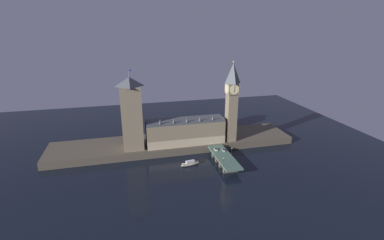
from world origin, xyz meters
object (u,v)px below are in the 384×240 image
(pedestrian_near_rail, at_px, (221,160))
(street_lamp_far, at_px, (211,146))
(street_lamp_near, at_px, (223,161))
(clock_tower, at_px, (232,100))
(street_lamp_mid, at_px, (232,151))
(car_southbound_trail, at_px, (223,150))
(boat_upstream, at_px, (190,164))
(victoria_tower, at_px, (132,114))
(car_northbound_lead, at_px, (216,150))

(pedestrian_near_rail, distance_m, street_lamp_far, 22.91)
(street_lamp_near, bearing_deg, street_lamp_far, 90.00)
(clock_tower, relative_size, street_lamp_mid, 10.29)
(car_southbound_trail, height_order, pedestrian_near_rail, pedestrian_near_rail)
(clock_tower, relative_size, boat_upstream, 4.48)
(victoria_tower, xyz_separation_m, street_lamp_near, (63.58, -49.59, -26.75))
(car_southbound_trail, xyz_separation_m, street_lamp_mid, (3.35, -10.13, 3.75))
(street_lamp_near, xyz_separation_m, boat_upstream, (-21.15, 18.40, -9.06))
(car_northbound_lead, bearing_deg, pedestrian_near_rail, -98.22)
(street_lamp_far, bearing_deg, victoria_tower, 162.42)
(clock_tower, height_order, street_lamp_far, clock_tower)
(clock_tower, xyz_separation_m, car_northbound_lead, (-19.89, -18.37, -37.38))
(street_lamp_mid, bearing_deg, clock_tower, 70.95)
(street_lamp_mid, xyz_separation_m, boat_upstream, (-33.76, 3.68, -9.36))
(victoria_tower, height_order, car_southbound_trail, victoria_tower)
(clock_tower, xyz_separation_m, car_southbound_trail, (-13.99, -20.68, -37.49))
(street_lamp_mid, distance_m, street_lamp_far, 19.39)
(street_lamp_mid, bearing_deg, street_lamp_far, 130.57)
(clock_tower, bearing_deg, street_lamp_far, -145.31)
(clock_tower, distance_m, street_lamp_near, 61.42)
(victoria_tower, relative_size, car_northbound_lead, 16.31)
(street_lamp_far, bearing_deg, car_northbound_lead, -34.25)
(car_southbound_trail, relative_size, street_lamp_far, 0.75)
(street_lamp_near, height_order, street_lamp_far, street_lamp_near)
(street_lamp_far, bearing_deg, pedestrian_near_rail, -88.99)
(clock_tower, xyz_separation_m, street_lamp_near, (-23.24, -45.53, -34.05))
(victoria_tower, bearing_deg, boat_upstream, -36.32)
(boat_upstream, bearing_deg, street_lamp_mid, -6.22)
(street_lamp_mid, bearing_deg, street_lamp_near, -130.57)
(car_northbound_lead, distance_m, boat_upstream, 26.65)
(pedestrian_near_rail, xyz_separation_m, boat_upstream, (-21.55, 11.68, -5.93))
(victoria_tower, height_order, street_lamp_mid, victoria_tower)
(pedestrian_near_rail, relative_size, street_lamp_far, 0.29)
(car_northbound_lead, bearing_deg, street_lamp_far, 145.75)
(car_northbound_lead, relative_size, pedestrian_near_rail, 2.34)
(car_southbound_trail, bearing_deg, street_lamp_mid, -71.69)
(car_northbound_lead, relative_size, street_lamp_near, 0.64)
(car_southbound_trail, bearing_deg, pedestrian_near_rail, -116.03)
(car_northbound_lead, relative_size, street_lamp_mid, 0.59)
(car_northbound_lead, bearing_deg, clock_tower, 42.72)
(street_lamp_near, distance_m, street_lamp_mid, 19.38)
(victoria_tower, xyz_separation_m, car_southbound_trail, (72.83, -24.74, -30.20))
(street_lamp_near, height_order, boat_upstream, street_lamp_near)
(clock_tower, bearing_deg, street_lamp_near, -117.05)
(victoria_tower, relative_size, car_southbound_trail, 14.75)
(car_northbound_lead, relative_size, boat_upstream, 0.26)
(victoria_tower, xyz_separation_m, boat_upstream, (42.43, -31.19, -35.82))
(car_northbound_lead, xyz_separation_m, street_lamp_far, (-3.35, 2.28, 3.09))
(street_lamp_far, distance_m, boat_upstream, 25.44)
(car_northbound_lead, relative_size, car_southbound_trail, 0.90)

